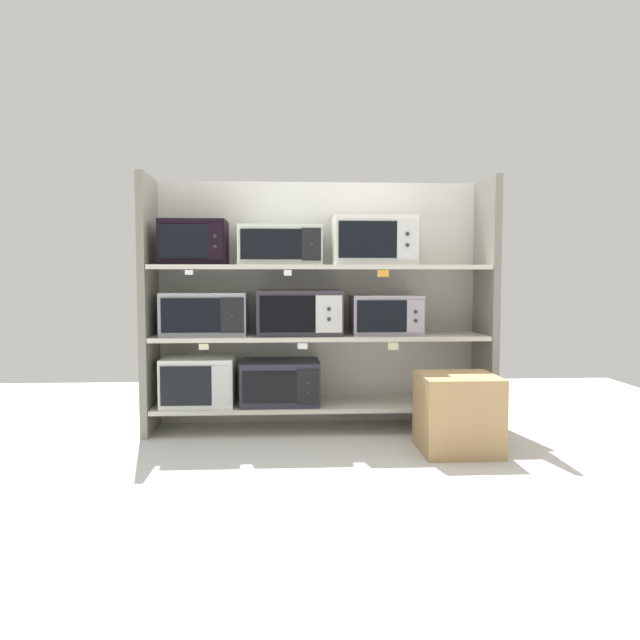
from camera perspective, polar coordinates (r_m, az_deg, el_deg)
ground at (r=3.41m, az=0.97°, el=-14.23°), size 6.26×6.00×0.02m
back_panel at (r=4.49m, az=-0.18°, el=1.57°), size 2.46×0.04×1.73m
upright_left at (r=4.34m, az=-15.51°, el=1.34°), size 0.05×0.46×1.73m
upright_right at (r=4.46m, az=15.06°, el=1.42°), size 0.05×0.46×1.73m
shelf_0 at (r=4.33m, az=0.00°, el=-7.83°), size 2.26×0.46×0.03m
microwave_0 at (r=4.33m, az=-11.07°, el=-5.50°), size 0.48×0.43×0.33m
microwave_1 at (r=4.29m, az=-3.69°, el=-5.73°), size 0.53×0.42×0.30m
shelf_1 at (r=4.26m, az=0.00°, el=-1.54°), size 2.26×0.46×0.03m
microwave_2 at (r=4.27m, az=-10.57°, el=0.56°), size 0.57×0.35×0.29m
microwave_3 at (r=4.24m, az=-1.90°, el=0.71°), size 0.57×0.41×0.31m
microwave_4 at (r=4.29m, az=6.08°, el=0.49°), size 0.48×0.36×0.27m
price_tag_0 at (r=4.06m, az=-10.68°, el=-2.44°), size 0.06×0.00×0.04m
price_tag_1 at (r=4.03m, az=-1.63°, el=-2.43°), size 0.06×0.00×0.04m
price_tag_2 at (r=4.09m, az=6.77°, el=-2.42°), size 0.07×0.00×0.05m
shelf_2 at (r=4.24m, az=0.00°, el=4.88°), size 2.26×0.46×0.03m
microwave_5 at (r=4.28m, az=-11.55°, el=7.00°), size 0.44×0.34×0.30m
microwave_6 at (r=4.23m, az=-3.70°, el=6.87°), size 0.56×0.38×0.27m
microwave_7 at (r=4.28m, az=4.95°, el=7.27°), size 0.56×0.37×0.33m
price_tag_3 at (r=4.05m, az=-12.00°, el=4.33°), size 0.05×0.00×0.03m
price_tag_4 at (r=4.00m, az=-3.00°, el=4.37°), size 0.05×0.00×0.04m
price_tag_5 at (r=4.05m, az=5.85°, el=4.30°), size 0.07×0.00×0.04m
shipping_carton at (r=3.87m, az=12.58°, el=-8.39°), size 0.46×0.46×0.47m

